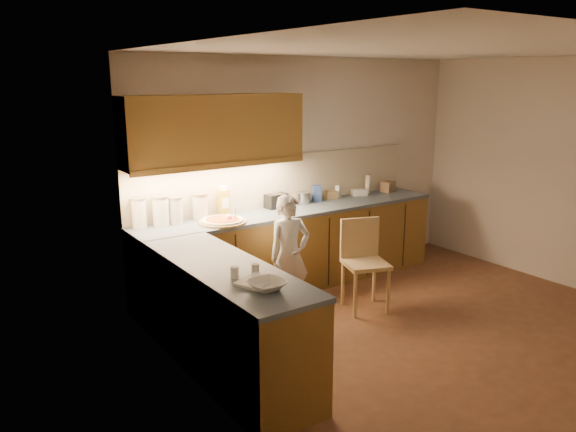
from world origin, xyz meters
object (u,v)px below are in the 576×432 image
object	(u,v)px
child	(289,256)
oil_jug	(224,202)
pizza_on_board	(223,221)
toaster	(276,201)
wooden_chair	(363,257)

from	to	relation	value
child	oil_jug	xyz separation A→B (m)	(-0.30, 0.81, 0.45)
pizza_on_board	toaster	xyz separation A→B (m)	(0.83, 0.26, 0.06)
pizza_on_board	child	size ratio (longest dim) A/B	0.39
child	oil_jug	world-z (taller)	oil_jug
child	wooden_chair	distance (m)	0.79
child	pizza_on_board	bearing A→B (deg)	139.06
pizza_on_board	wooden_chair	distance (m)	1.50
oil_jug	wooden_chair	bearing A→B (deg)	-46.72
pizza_on_board	toaster	distance (m)	0.87
child	oil_jug	bearing A→B (deg)	116.75
oil_jug	pizza_on_board	bearing A→B (deg)	-120.53
toaster	oil_jug	bearing A→B (deg)	171.62
child	wooden_chair	xyz separation A→B (m)	(0.74, -0.29, -0.08)
pizza_on_board	child	distance (m)	0.77
child	toaster	bearing A→B (deg)	71.97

